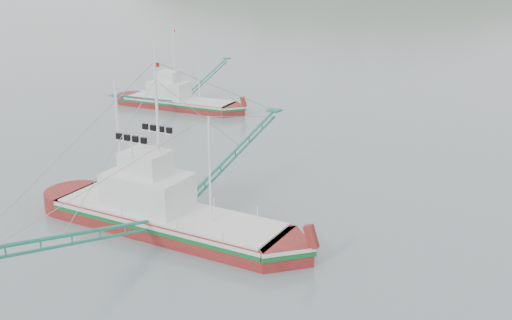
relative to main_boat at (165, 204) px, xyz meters
The scene contains 3 objects.
ground 3.21m from the main_boat, 45.90° to the left, with size 1200.00×1200.00×0.00m, color slate.
main_boat is the anchor object (origin of this frame).
bg_boat_left 34.55m from the main_boat, 130.63° to the left, with size 13.97×24.28×9.92m.
Camera 1 is at (26.00, -30.55, 18.16)m, focal length 45.00 mm.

